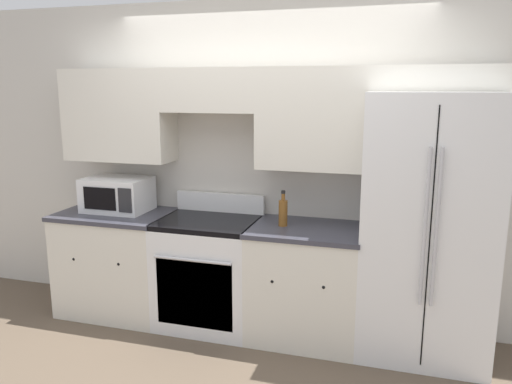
% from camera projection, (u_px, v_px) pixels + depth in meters
% --- Properties ---
extents(ground_plane, '(12.00, 12.00, 0.00)m').
position_uv_depth(ground_plane, '(244.00, 348.00, 3.75)').
color(ground_plane, brown).
extents(wall_back, '(8.00, 0.39, 2.60)m').
position_uv_depth(wall_back, '(268.00, 146.00, 3.99)').
color(wall_back, beige).
rests_on(wall_back, ground_plane).
extents(lower_cabinets_left, '(0.94, 0.64, 0.88)m').
position_uv_depth(lower_cabinets_left, '(118.00, 262.00, 4.29)').
color(lower_cabinets_left, silver).
rests_on(lower_cabinets_left, ground_plane).
extents(lower_cabinets_right, '(0.85, 0.64, 0.88)m').
position_uv_depth(lower_cabinets_right, '(306.00, 283.00, 3.84)').
color(lower_cabinets_right, silver).
rests_on(lower_cabinets_right, ground_plane).
extents(oven_range, '(0.77, 0.65, 1.04)m').
position_uv_depth(oven_range, '(209.00, 272.00, 4.06)').
color(oven_range, white).
rests_on(oven_range, ground_plane).
extents(refrigerator, '(0.89, 0.81, 1.89)m').
position_uv_depth(refrigerator, '(427.00, 226.00, 3.57)').
color(refrigerator, white).
rests_on(refrigerator, ground_plane).
extents(microwave, '(0.53, 0.39, 0.29)m').
position_uv_depth(microwave, '(117.00, 194.00, 4.23)').
color(microwave, white).
rests_on(microwave, lower_cabinets_left).
extents(bottle, '(0.07, 0.07, 0.27)m').
position_uv_depth(bottle, '(283.00, 212.00, 3.77)').
color(bottle, brown).
rests_on(bottle, lower_cabinets_right).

